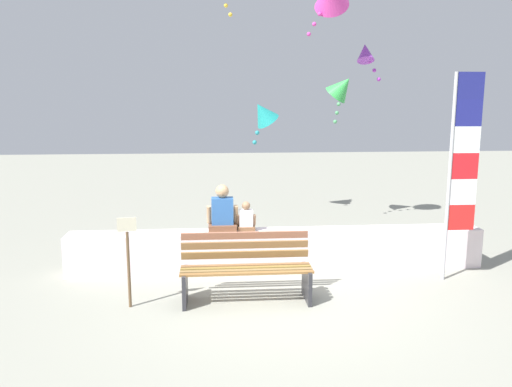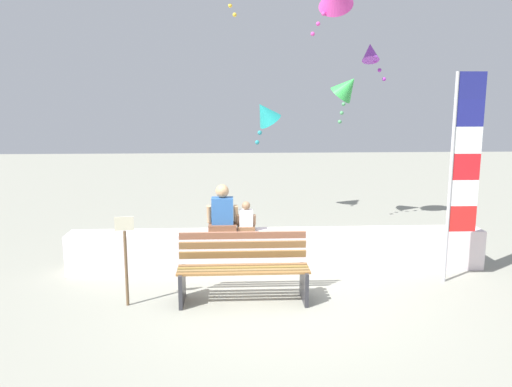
{
  "view_description": "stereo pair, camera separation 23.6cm",
  "coord_description": "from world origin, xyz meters",
  "px_view_note": "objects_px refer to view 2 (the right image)",
  "views": [
    {
      "loc": [
        -0.97,
        -6.53,
        2.64
      ],
      "look_at": [
        -0.34,
        1.24,
        1.23
      ],
      "focal_mm": 35.81,
      "sensor_mm": 36.0,
      "label": 1
    },
    {
      "loc": [
        -0.73,
        -6.55,
        2.64
      ],
      "look_at": [
        -0.34,
        1.24,
        1.23
      ],
      "focal_mm": 35.81,
      "sensor_mm": 36.0,
      "label": 2
    }
  ],
  "objects_px": {
    "person_adult": "(222,213)",
    "person_child": "(246,219)",
    "kite_green": "(347,87)",
    "park_bench": "(243,269)",
    "kite_teal": "(265,113)",
    "kite_purple": "(371,53)",
    "flag_banner": "(462,163)",
    "sign_post": "(126,253)"
  },
  "relations": [
    {
      "from": "flag_banner",
      "to": "sign_post",
      "type": "distance_m",
      "value": 4.84
    },
    {
      "from": "person_adult",
      "to": "kite_teal",
      "type": "xyz_separation_m",
      "value": [
        0.75,
        1.24,
        1.52
      ]
    },
    {
      "from": "kite_purple",
      "to": "sign_post",
      "type": "relative_size",
      "value": 0.69
    },
    {
      "from": "person_adult",
      "to": "flag_banner",
      "type": "xyz_separation_m",
      "value": [
        3.44,
        -0.72,
        0.85
      ]
    },
    {
      "from": "sign_post",
      "to": "flag_banner",
      "type": "bearing_deg",
      "value": 8.27
    },
    {
      "from": "kite_purple",
      "to": "flag_banner",
      "type": "bearing_deg",
      "value": -82.87
    },
    {
      "from": "person_child",
      "to": "sign_post",
      "type": "height_order",
      "value": "sign_post"
    },
    {
      "from": "park_bench",
      "to": "person_adult",
      "type": "distance_m",
      "value": 1.38
    },
    {
      "from": "person_adult",
      "to": "kite_teal",
      "type": "height_order",
      "value": "kite_teal"
    },
    {
      "from": "person_child",
      "to": "sign_post",
      "type": "relative_size",
      "value": 0.39
    },
    {
      "from": "kite_purple",
      "to": "park_bench",
      "type": "bearing_deg",
      "value": -124.0
    },
    {
      "from": "person_adult",
      "to": "park_bench",
      "type": "bearing_deg",
      "value": -76.98
    },
    {
      "from": "person_adult",
      "to": "person_child",
      "type": "distance_m",
      "value": 0.39
    },
    {
      "from": "flag_banner",
      "to": "sign_post",
      "type": "bearing_deg",
      "value": -171.73
    },
    {
      "from": "kite_green",
      "to": "person_child",
      "type": "bearing_deg",
      "value": -125.9
    },
    {
      "from": "person_child",
      "to": "kite_purple",
      "type": "xyz_separation_m",
      "value": [
        2.63,
        2.76,
        2.81
      ]
    },
    {
      "from": "flag_banner",
      "to": "kite_teal",
      "type": "xyz_separation_m",
      "value": [
        -2.69,
        1.95,
        0.66
      ]
    },
    {
      "from": "park_bench",
      "to": "kite_purple",
      "type": "xyz_separation_m",
      "value": [
        2.71,
        4.02,
        3.2
      ]
    },
    {
      "from": "person_child",
      "to": "sign_post",
      "type": "distance_m",
      "value": 2.13
    },
    {
      "from": "person_child",
      "to": "kite_teal",
      "type": "distance_m",
      "value": 2.07
    },
    {
      "from": "park_bench",
      "to": "kite_teal",
      "type": "xyz_separation_m",
      "value": [
        0.45,
        2.49,
        2.01
      ]
    },
    {
      "from": "person_adult",
      "to": "kite_green",
      "type": "bearing_deg",
      "value": 49.88
    },
    {
      "from": "person_child",
      "to": "sign_post",
      "type": "xyz_separation_m",
      "value": [
        -1.6,
        -1.4,
        -0.1
      ]
    },
    {
      "from": "kite_purple",
      "to": "sign_post",
      "type": "bearing_deg",
      "value": -135.53
    },
    {
      "from": "person_adult",
      "to": "kite_purple",
      "type": "distance_m",
      "value": 4.89
    },
    {
      "from": "person_adult",
      "to": "flag_banner",
      "type": "height_order",
      "value": "flag_banner"
    },
    {
      "from": "person_adult",
      "to": "kite_green",
      "type": "height_order",
      "value": "kite_green"
    },
    {
      "from": "park_bench",
      "to": "kite_teal",
      "type": "bearing_deg",
      "value": 79.67
    },
    {
      "from": "park_bench",
      "to": "flag_banner",
      "type": "xyz_separation_m",
      "value": [
        3.15,
        0.54,
        1.35
      ]
    },
    {
      "from": "kite_teal",
      "to": "sign_post",
      "type": "relative_size",
      "value": 0.72
    },
    {
      "from": "person_adult",
      "to": "person_child",
      "type": "xyz_separation_m",
      "value": [
        0.37,
        0.0,
        -0.11
      ]
    },
    {
      "from": "kite_teal",
      "to": "kite_green",
      "type": "bearing_deg",
      "value": 44.99
    },
    {
      "from": "kite_purple",
      "to": "kite_teal",
      "type": "relative_size",
      "value": 0.96
    },
    {
      "from": "person_child",
      "to": "kite_purple",
      "type": "height_order",
      "value": "kite_purple"
    },
    {
      "from": "park_bench",
      "to": "flag_banner",
      "type": "relative_size",
      "value": 0.57
    },
    {
      "from": "park_bench",
      "to": "kite_green",
      "type": "bearing_deg",
      "value": 61.92
    },
    {
      "from": "kite_green",
      "to": "park_bench",
      "type": "bearing_deg",
      "value": -118.08
    },
    {
      "from": "flag_banner",
      "to": "kite_purple",
      "type": "height_order",
      "value": "kite_purple"
    },
    {
      "from": "flag_banner",
      "to": "kite_purple",
      "type": "relative_size",
      "value": 3.73
    },
    {
      "from": "person_child",
      "to": "flag_banner",
      "type": "distance_m",
      "value": 3.29
    },
    {
      "from": "park_bench",
      "to": "kite_teal",
      "type": "relative_size",
      "value": 2.04
    },
    {
      "from": "person_adult",
      "to": "kite_green",
      "type": "distance_m",
      "value": 4.54
    }
  ]
}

